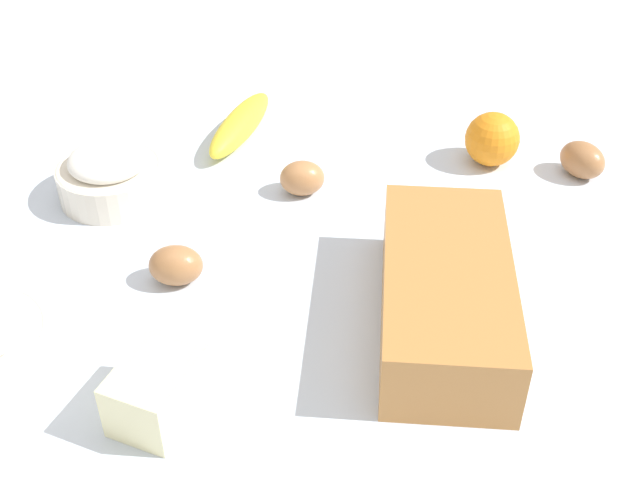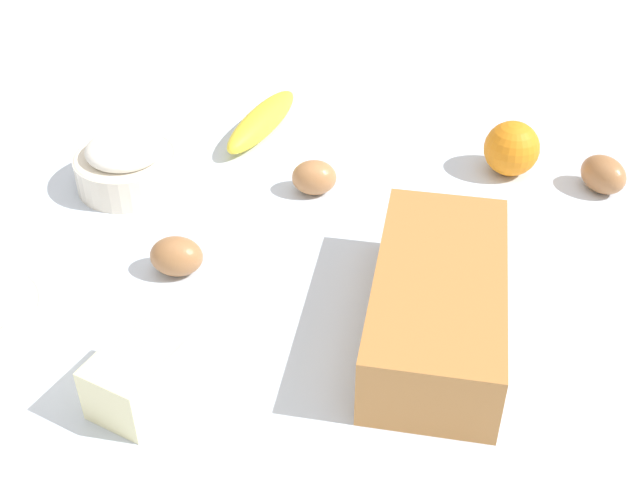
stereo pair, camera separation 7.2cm
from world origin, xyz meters
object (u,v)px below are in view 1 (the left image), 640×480
(butter_block, at_px, (157,390))
(egg_loose, at_px, (582,160))
(loaf_pan, at_px, (446,293))
(banana, at_px, (240,124))
(orange_fruit, at_px, (492,139))
(egg_near_butter, at_px, (302,178))
(egg_beside_bowl, at_px, (176,265))
(flour_bowl, at_px, (110,174))

(butter_block, bearing_deg, egg_loose, 143.63)
(loaf_pan, bearing_deg, banana, -143.45)
(banana, distance_m, egg_loose, 0.48)
(orange_fruit, xyz_separation_m, butter_block, (0.52, -0.26, -0.01))
(banana, relative_size, egg_loose, 2.95)
(loaf_pan, xyz_separation_m, egg_near_butter, (-0.20, -0.21, -0.02))
(butter_block, relative_size, egg_beside_bowl, 1.49)
(loaf_pan, distance_m, egg_near_butter, 0.29)
(orange_fruit, distance_m, egg_loose, 0.12)
(egg_near_butter, bearing_deg, flour_bowl, -74.25)
(loaf_pan, bearing_deg, butter_block, -61.79)
(butter_block, bearing_deg, flour_bowl, -147.85)
(flour_bowl, height_order, banana, flour_bowl)
(loaf_pan, relative_size, flour_bowl, 2.20)
(flour_bowl, bearing_deg, banana, 149.17)
(egg_beside_bowl, distance_m, egg_loose, 0.56)
(egg_beside_bowl, xyz_separation_m, egg_loose, (-0.34, 0.44, 0.00))
(loaf_pan, height_order, egg_beside_bowl, loaf_pan)
(banana, height_order, egg_beside_bowl, egg_beside_bowl)
(loaf_pan, bearing_deg, egg_loose, 147.45)
(egg_beside_bowl, bearing_deg, loaf_pan, 90.92)
(orange_fruit, relative_size, egg_loose, 1.15)
(flour_bowl, height_order, egg_loose, flour_bowl)
(butter_block, xyz_separation_m, egg_loose, (-0.52, 0.38, -0.01))
(orange_fruit, relative_size, egg_near_butter, 1.27)
(banana, bearing_deg, egg_beside_bowl, 6.08)
(orange_fruit, height_order, egg_beside_bowl, orange_fruit)
(orange_fruit, relative_size, egg_beside_bowl, 1.22)
(orange_fruit, bearing_deg, egg_beside_bowl, -43.10)
(loaf_pan, height_order, orange_fruit, loaf_pan)
(flour_bowl, distance_m, butter_block, 0.38)
(butter_block, relative_size, egg_near_butter, 1.55)
(loaf_pan, xyz_separation_m, egg_loose, (-0.33, 0.14, -0.02))
(loaf_pan, distance_m, egg_loose, 0.36)
(loaf_pan, bearing_deg, orange_fruit, 166.83)
(banana, relative_size, egg_beside_bowl, 3.14)
(flour_bowl, height_order, egg_near_butter, flour_bowl)
(flour_bowl, relative_size, egg_near_butter, 2.33)
(egg_loose, bearing_deg, butter_block, -36.37)
(loaf_pan, height_order, banana, loaf_pan)
(butter_block, height_order, egg_beside_bowl, butter_block)
(banana, bearing_deg, egg_near_butter, 46.22)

